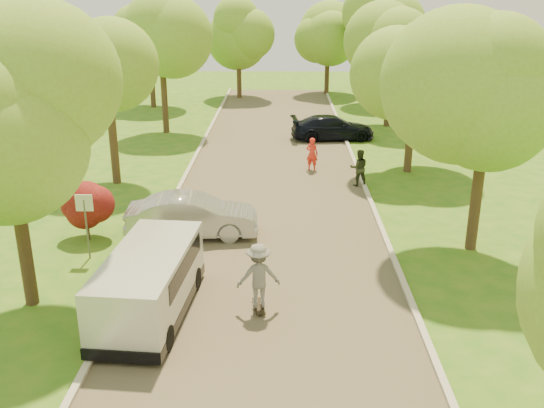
# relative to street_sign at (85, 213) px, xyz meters

# --- Properties ---
(ground) EXTENTS (100.00, 100.00, 0.00)m
(ground) POSITION_rel_street_sign_xyz_m (5.80, -4.00, -1.56)
(ground) COLOR #2B6718
(ground) RESTS_ON ground
(road) EXTENTS (8.00, 60.00, 0.01)m
(road) POSITION_rel_street_sign_xyz_m (5.80, 4.00, -1.56)
(road) COLOR #4C4438
(road) RESTS_ON ground
(curb_left) EXTENTS (0.18, 60.00, 0.12)m
(curb_left) POSITION_rel_street_sign_xyz_m (1.75, 4.00, -1.50)
(curb_left) COLOR #B2AD9E
(curb_left) RESTS_ON ground
(curb_right) EXTENTS (0.18, 60.00, 0.12)m
(curb_right) POSITION_rel_street_sign_xyz_m (9.85, 4.00, -1.50)
(curb_right) COLOR #B2AD9E
(curb_right) RESTS_ON ground
(street_sign) EXTENTS (0.55, 0.06, 2.17)m
(street_sign) POSITION_rel_street_sign_xyz_m (0.00, 0.00, 0.00)
(street_sign) COLOR #59595E
(street_sign) RESTS_ON ground
(red_shrub) EXTENTS (1.70, 1.70, 1.95)m
(red_shrub) POSITION_rel_street_sign_xyz_m (-0.50, 1.50, -0.47)
(red_shrub) COLOR #382619
(red_shrub) RESTS_ON ground
(tree_l_mida) EXTENTS (4.71, 4.60, 7.39)m
(tree_l_mida) POSITION_rel_street_sign_xyz_m (-0.50, -3.00, 3.61)
(tree_l_mida) COLOR #382619
(tree_l_mida) RESTS_ON ground
(tree_l_midb) EXTENTS (4.30, 4.20, 6.62)m
(tree_l_midb) POSITION_rel_street_sign_xyz_m (-1.01, 8.00, 3.02)
(tree_l_midb) COLOR #382619
(tree_l_midb) RESTS_ON ground
(tree_l_far) EXTENTS (4.92, 4.80, 7.79)m
(tree_l_far) POSITION_rel_street_sign_xyz_m (-0.59, 18.00, 3.90)
(tree_l_far) COLOR #382619
(tree_l_far) RESTS_ON ground
(tree_r_mida) EXTENTS (5.13, 5.00, 7.95)m
(tree_r_mida) POSITION_rel_street_sign_xyz_m (12.82, 1.00, 3.97)
(tree_r_mida) COLOR #382619
(tree_r_mida) RESTS_ON ground
(tree_r_midb) EXTENTS (4.51, 4.40, 7.01)m
(tree_r_midb) POSITION_rel_street_sign_xyz_m (12.40, 10.00, 3.32)
(tree_r_midb) COLOR #382619
(tree_r_midb) RESTS_ON ground
(tree_r_far) EXTENTS (5.33, 5.20, 8.34)m
(tree_r_far) POSITION_rel_street_sign_xyz_m (13.03, 20.00, 4.27)
(tree_r_far) COLOR #382619
(tree_r_far) RESTS_ON ground
(tree_bg_a) EXTENTS (5.12, 5.00, 7.72)m
(tree_bg_a) POSITION_rel_street_sign_xyz_m (-2.98, 26.00, 3.75)
(tree_bg_a) COLOR #382619
(tree_bg_a) RESTS_ON ground
(tree_bg_b) EXTENTS (5.12, 5.00, 7.95)m
(tree_bg_b) POSITION_rel_street_sign_xyz_m (14.02, 28.00, 3.97)
(tree_bg_b) COLOR #382619
(tree_bg_b) RESTS_ON ground
(tree_bg_c) EXTENTS (4.92, 4.80, 7.33)m
(tree_bg_c) POSITION_rel_street_sign_xyz_m (3.01, 30.00, 3.46)
(tree_bg_c) COLOR #382619
(tree_bg_c) RESTS_ON ground
(tree_bg_d) EXTENTS (5.12, 5.00, 7.72)m
(tree_bg_d) POSITION_rel_street_sign_xyz_m (10.02, 32.00, 3.75)
(tree_bg_d) COLOR #382619
(tree_bg_d) RESTS_ON ground
(minivan) EXTENTS (2.30, 5.00, 1.81)m
(minivan) POSITION_rel_street_sign_xyz_m (2.76, -3.55, -0.61)
(minivan) COLOR silver
(minivan) RESTS_ON ground
(silver_sedan) EXTENTS (4.65, 1.87, 1.50)m
(silver_sedan) POSITION_rel_street_sign_xyz_m (3.10, 1.89, -0.81)
(silver_sedan) COLOR #9E9FA3
(silver_sedan) RESTS_ON ground
(dark_sedan) EXTENTS (4.90, 2.38, 1.37)m
(dark_sedan) POSITION_rel_street_sign_xyz_m (9.10, 16.37, -0.88)
(dark_sedan) COLOR black
(dark_sedan) RESTS_ON ground
(longboard) EXTENTS (0.42, 0.96, 0.11)m
(longboard) POSITION_rel_street_sign_xyz_m (5.63, -3.25, -1.46)
(longboard) COLOR black
(longboard) RESTS_ON ground
(skateboarder) EXTENTS (1.27, 0.87, 1.82)m
(skateboarder) POSITION_rel_street_sign_xyz_m (5.63, -3.25, -0.54)
(skateboarder) COLOR slate
(skateboarder) RESTS_ON longboard
(person_striped) EXTENTS (0.68, 0.57, 1.59)m
(person_striped) POSITION_rel_street_sign_xyz_m (7.65, 10.14, -0.77)
(person_striped) COLOR red
(person_striped) RESTS_ON ground
(person_olive) EXTENTS (0.83, 0.66, 1.64)m
(person_olive) POSITION_rel_street_sign_xyz_m (9.60, 7.74, -0.74)
(person_olive) COLOR #28301D
(person_olive) RESTS_ON ground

